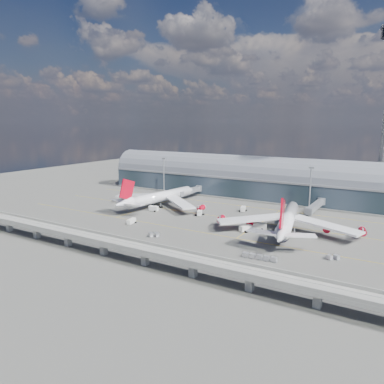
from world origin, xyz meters
The scene contains 19 objects.
ground centered at (0.00, 0.00, 0.00)m, with size 500.00×500.00×0.00m, color #474744.
taxi_lines centered at (0.00, 22.11, 0.01)m, with size 200.00×80.12×0.01m.
terminal centered at (0.00, 77.99, 11.34)m, with size 200.00×30.00×28.00m.
guideway centered at (0.00, -55.00, 5.29)m, with size 220.00×8.50×7.20m.
floodlight_mast_left centered at (-50.00, 55.00, 13.63)m, with size 3.00×0.70×25.70m.
floodlight_mast_right centered at (50.00, 55.00, 13.63)m, with size 3.00×0.70×25.70m.
airliner_left centered at (-30.58, 22.35, 5.85)m, with size 63.83×67.14×20.46m.
airliner_right centered at (51.55, 9.38, 5.75)m, with size 66.32×69.41×22.17m.
jet_bridge_left centered at (-26.79, 53.12, 5.18)m, with size 4.40×28.00×7.25m.
jet_bridge_right centered at (54.67, 51.18, 5.18)m, with size 4.40×32.00×7.25m.
service_truck_0 centered at (-19.69, -15.69, 1.32)m, with size 3.21×6.45×2.56m.
service_truck_1 centered at (-26.33, 11.47, 1.51)m, with size 5.50×3.27×3.00m.
service_truck_2 centered at (37.58, 7.99, 1.72)m, with size 9.45×5.08×3.29m.
service_truck_3 centered at (34.11, 1.88, 1.51)m, with size 4.37×6.55×2.96m.
service_truck_4 centered at (17.65, 37.13, 1.47)m, with size 3.57×5.46×2.91m.
service_truck_5 centered at (1.11, 16.47, 1.41)m, with size 4.27×6.08×2.75m.
cargo_train_0 centered at (2.85, -27.07, 0.94)m, with size 5.43×4.11×1.80m.
cargo_train_1 centered at (53.12, -29.02, 0.92)m, with size 13.43×2.69×1.77m.
cargo_train_2 centered at (76.46, -14.88, 0.88)m, with size 5.06×4.02×1.69m.
Camera 1 is at (99.93, -154.43, 50.55)m, focal length 35.00 mm.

